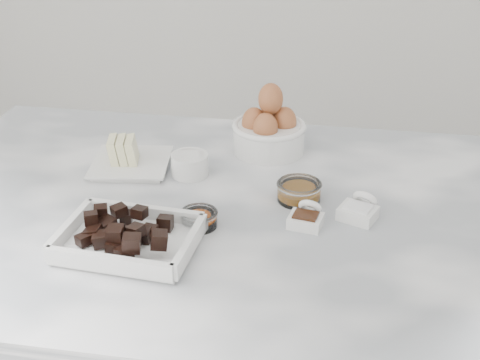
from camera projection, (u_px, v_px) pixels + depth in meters
name	position (u px, v px, depth m)	size (l,w,h in m)	color
marble_slab	(226.00, 216.00, 1.20)	(1.20, 0.80, 0.04)	white
chocolate_dish	(128.00, 235.00, 1.06)	(0.23, 0.18, 0.06)	white
butter_plate	(129.00, 158.00, 1.32)	(0.17, 0.17, 0.06)	white
sugar_ramekin	(190.00, 164.00, 1.29)	(0.07, 0.07, 0.04)	white
egg_bowl	(269.00, 129.00, 1.38)	(0.15, 0.15, 0.15)	white
honey_bowl	(299.00, 191.00, 1.20)	(0.08, 0.08, 0.04)	white
zest_bowl	(199.00, 218.00, 1.13)	(0.07, 0.07, 0.03)	white
vanilla_spoon	(307.00, 217.00, 1.13)	(0.06, 0.07, 0.04)	white
salt_spoon	(360.00, 209.00, 1.15)	(0.08, 0.09, 0.05)	white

